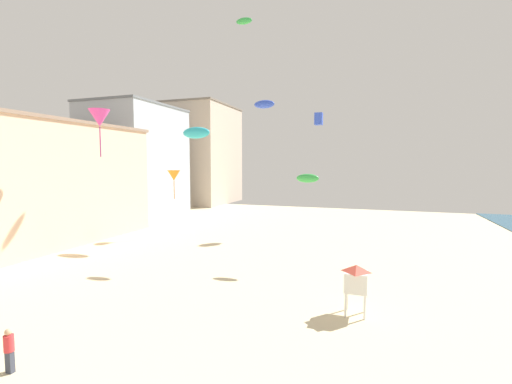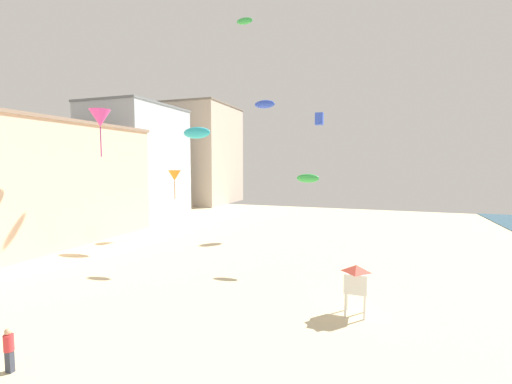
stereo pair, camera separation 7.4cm
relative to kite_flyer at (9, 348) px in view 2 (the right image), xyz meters
name	(u,v)px [view 2 (the right image)]	position (x,y,z in m)	size (l,w,h in m)	color
boardwalk_hotel_near	(5,182)	(-21.71, 15.30, 4.88)	(17.20, 22.41, 11.58)	beige
boardwalk_hotel_mid	(137,161)	(-21.71, 35.07, 7.19)	(10.59, 13.97, 16.20)	#ADB7C1
boardwalk_hotel_far	(196,155)	(-21.71, 53.00, 8.55)	(14.56, 14.99, 18.92)	#C6B29E
kite_flyer	(9,348)	(0.00, 0.00, 0.00)	(0.34, 0.34, 1.64)	#383D4C
lifeguard_stand	(356,279)	(11.56, 9.18, 0.92)	(1.10, 1.10, 2.55)	white
kite_blue_box	(319,119)	(6.25, 30.15, 11.57)	(0.83, 0.83, 1.30)	blue
kite_green_parafoil	(308,178)	(7.60, 16.97, 5.60)	(1.67, 0.46, 0.65)	green
kite_orange_delta	(175,176)	(-7.47, 22.84, 5.47)	(1.32, 1.32, 3.01)	orange
kite_blue_parafoil	(265,104)	(3.63, 18.87, 11.49)	(1.71, 0.48, 0.67)	blue
kite_cyan_parafoil	(197,133)	(-3.98, 21.35, 9.63)	(2.82, 0.78, 1.10)	#2DB7CC
kite_green_parafoil_2	(245,21)	(-0.31, 24.62, 20.69)	(1.66, 0.46, 0.65)	green
kite_magenta_delta	(100,118)	(-8.33, 13.69, 10.25)	(1.64, 1.64, 3.72)	#DB3D9E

